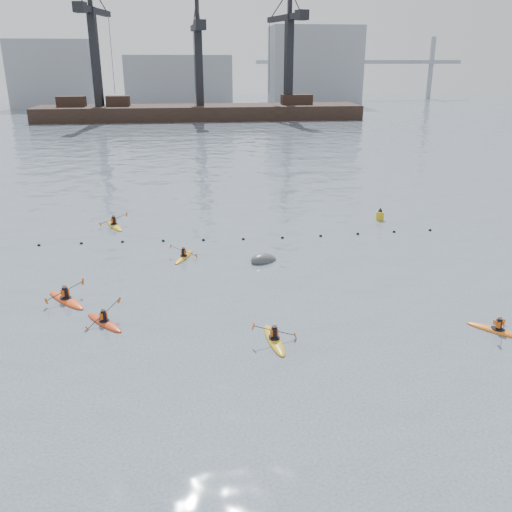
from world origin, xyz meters
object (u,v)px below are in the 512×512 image
(kayaker_0, at_px, (104,322))
(nav_buoy, at_px, (380,216))
(mooring_buoy, at_px, (264,261))
(kayaker_3, at_px, (184,256))
(kayaker_1, at_px, (274,339))
(kayaker_2, at_px, (66,299))
(kayaker_4, at_px, (498,330))
(kayaker_5, at_px, (114,225))

(kayaker_0, relative_size, nav_buoy, 2.31)
(mooring_buoy, bearing_deg, kayaker_3, 166.45)
(kayaker_1, height_order, kayaker_2, kayaker_1)
(kayaker_0, height_order, mooring_buoy, kayaker_0)
(kayaker_3, height_order, kayaker_4, kayaker_4)
(kayaker_0, distance_m, kayaker_3, 10.25)
(kayaker_1, bearing_deg, nav_buoy, 52.83)
(kayaker_5, distance_m, mooring_buoy, 14.60)
(kayaker_1, bearing_deg, kayaker_0, 155.33)
(mooring_buoy, xyz_separation_m, nav_buoy, (11.12, 8.74, 0.37))
(kayaker_0, bearing_deg, nav_buoy, 0.24)
(kayaker_4, xyz_separation_m, kayaker_5, (-21.33, 20.97, 0.01))
(kayaker_1, bearing_deg, mooring_buoy, 79.17)
(kayaker_1, relative_size, kayaker_2, 1.03)
(kayaker_2, xyz_separation_m, kayaker_4, (22.22, -6.43, -0.01))
(kayaker_0, bearing_deg, kayaker_5, 56.19)
(kayaker_3, bearing_deg, kayaker_4, -17.39)
(kayaker_2, relative_size, nav_buoy, 2.66)
(kayaker_0, relative_size, kayaker_1, 0.84)
(kayaker_5, bearing_deg, mooring_buoy, -64.47)
(kayaker_1, distance_m, kayaker_2, 12.51)
(kayaker_0, xyz_separation_m, kayaker_3, (4.04, 9.42, -0.01))
(kayaker_2, height_order, kayaker_3, kayaker_2)
(kayaker_4, bearing_deg, kayaker_0, -54.35)
(kayaker_0, height_order, kayaker_5, kayaker_0)
(kayaker_0, xyz_separation_m, nav_buoy, (20.56, 16.86, 0.27))
(kayaker_0, height_order, kayaker_3, kayaker_0)
(kayaker_0, bearing_deg, kayaker_1, -58.11)
(kayaker_2, bearing_deg, kayaker_3, 4.06)
(kayaker_5, xyz_separation_m, nav_buoy, (22.19, -0.77, 0.26))
(kayaker_0, distance_m, kayaker_4, 19.97)
(kayaker_3, relative_size, kayaker_5, 0.84)
(kayaker_1, bearing_deg, kayaker_2, 145.67)
(kayaker_1, relative_size, kayaker_3, 1.14)
(kayaker_1, bearing_deg, kayaker_3, 103.96)
(nav_buoy, bearing_deg, kayaker_0, -140.64)
(nav_buoy, bearing_deg, kayaker_3, -155.75)
(kayaker_0, xyz_separation_m, kayaker_5, (-1.64, 17.63, 0.01))
(kayaker_0, bearing_deg, mooring_buoy, 1.61)
(kayaker_0, distance_m, kayaker_2, 4.00)
(kayaker_2, height_order, kayaker_5, kayaker_5)
(mooring_buoy, bearing_deg, kayaker_2, -157.20)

